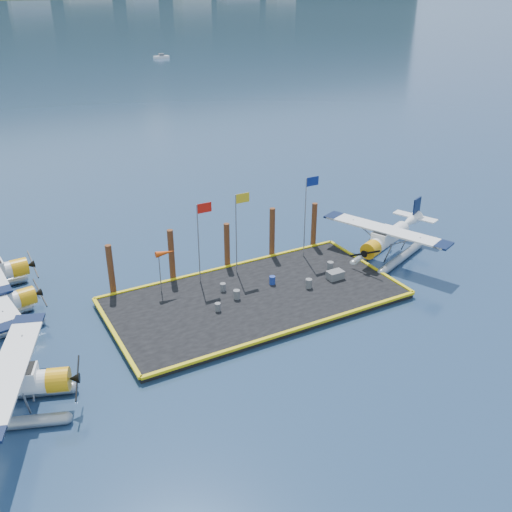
{
  "coord_description": "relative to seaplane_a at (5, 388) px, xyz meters",
  "views": [
    {
      "loc": [
        -16.7,
        -30.39,
        20.08
      ],
      "look_at": [
        1.16,
        2.0,
        2.38
      ],
      "focal_mm": 40.0,
      "sensor_mm": 36.0,
      "label": 1
    }
  ],
  "objects": [
    {
      "name": "ground",
      "position": [
        16.66,
        4.03,
        -1.63
      ],
      "size": [
        4000.0,
        4000.0,
        0.0
      ],
      "primitive_type": "plane",
      "color": "navy",
      "rests_on": "ground"
    },
    {
      "name": "dock",
      "position": [
        16.66,
        4.03,
        -1.43
      ],
      "size": [
        20.0,
        10.0,
        0.4
      ],
      "primitive_type": "cube",
      "color": "black",
      "rests_on": "ground"
    },
    {
      "name": "dock_bumpers",
      "position": [
        16.66,
        4.03,
        -1.14
      ],
      "size": [
        20.25,
        10.25,
        0.18
      ],
      "primitive_type": null,
      "color": "gold",
      "rests_on": "dock"
    },
    {
      "name": "seaplane_a",
      "position": [
        0.0,
        0.0,
        0.0
      ],
      "size": [
        9.76,
        10.37,
        3.73
      ],
      "rotation": [
        0.0,
        0.0,
        -1.92
      ],
      "color": "gray",
      "rests_on": "ground"
    },
    {
      "name": "seaplane_d",
      "position": [
        29.06,
        4.88,
        -0.0
      ],
      "size": [
        9.73,
        10.26,
        3.73
      ],
      "rotation": [
        0.0,
        0.0,
        1.96
      ],
      "color": "gray",
      "rests_on": "ground"
    },
    {
      "name": "drum_0",
      "position": [
        15.36,
        4.33,
        -0.9
      ],
      "size": [
        0.46,
        0.46,
        0.65
      ],
      "primitive_type": "cylinder",
      "color": "#58595D",
      "rests_on": "dock"
    },
    {
      "name": "drum_1",
      "position": [
        20.6,
        3.25,
        -0.89
      ],
      "size": [
        0.47,
        0.47,
        0.67
      ],
      "primitive_type": "cylinder",
      "color": "#58595D",
      "rests_on": "dock"
    },
    {
      "name": "drum_2",
      "position": [
        18.59,
        4.98,
        -0.92
      ],
      "size": [
        0.43,
        0.43,
        0.61
      ],
      "primitive_type": "cylinder",
      "color": "navy",
      "rests_on": "dock"
    },
    {
      "name": "drum_3",
      "position": [
        13.52,
        3.5,
        -0.95
      ],
      "size": [
        0.39,
        0.39,
        0.56
      ],
      "primitive_type": "cylinder",
      "color": "#58595D",
      "rests_on": "dock"
    },
    {
      "name": "drum_4",
      "position": [
        23.55,
        4.76,
        -0.88
      ],
      "size": [
        0.49,
        0.49,
        0.68
      ],
      "primitive_type": "cylinder",
      "color": "#58595D",
      "rests_on": "dock"
    },
    {
      "name": "drum_5",
      "position": [
        15.03,
        5.82,
        -0.94
      ],
      "size": [
        0.4,
        0.4,
        0.56
      ],
      "primitive_type": "cylinder",
      "color": "#58595D",
      "rests_on": "dock"
    },
    {
      "name": "crate",
      "position": [
        23.09,
        3.47,
        -0.93
      ],
      "size": [
        1.2,
        0.8,
        0.6
      ],
      "primitive_type": "cube",
      "color": "#58595D",
      "rests_on": "dock"
    },
    {
      "name": "flagpole_red",
      "position": [
        14.37,
        7.83,
        2.77
      ],
      "size": [
        1.14,
        0.08,
        6.0
      ],
      "color": "gray",
      "rests_on": "dock"
    },
    {
      "name": "flagpole_yellow",
      "position": [
        17.37,
        7.83,
        2.89
      ],
      "size": [
        1.14,
        0.08,
        6.2
      ],
      "color": "gray",
      "rests_on": "dock"
    },
    {
      "name": "flagpole_blue",
      "position": [
        23.36,
        7.83,
        3.06
      ],
      "size": [
        1.14,
        0.08,
        6.5
      ],
      "color": "gray",
      "rests_on": "dock"
    },
    {
      "name": "windsock",
      "position": [
        11.64,
        7.83,
        1.6
      ],
      "size": [
        1.4,
        0.44,
        3.12
      ],
      "color": "gray",
      "rests_on": "dock"
    },
    {
      "name": "piling_0",
      "position": [
        8.16,
        9.43,
        0.37
      ],
      "size": [
        0.44,
        0.44,
        4.0
      ],
      "primitive_type": "cylinder",
      "color": "#4E2916",
      "rests_on": "ground"
    },
    {
      "name": "piling_1",
      "position": [
        12.66,
        9.43,
        0.47
      ],
      "size": [
        0.44,
        0.44,
        4.2
      ],
      "primitive_type": "cylinder",
      "color": "#4E2916",
      "rests_on": "ground"
    },
    {
      "name": "piling_2",
      "position": [
        17.16,
        9.43,
        0.27
      ],
      "size": [
        0.44,
        0.44,
        3.8
      ],
      "primitive_type": "cylinder",
      "color": "#4E2916",
      "rests_on": "ground"
    },
    {
      "name": "piling_3",
      "position": [
        21.16,
        9.43,
        0.52
      ],
      "size": [
        0.44,
        0.44,
        4.3
      ],
      "primitive_type": "cylinder",
      "color": "#4E2916",
      "rests_on": "ground"
    },
    {
      "name": "piling_4",
      "position": [
        25.16,
        9.43,
        0.37
      ],
      "size": [
        0.44,
        0.44,
        4.0
      ],
      "primitive_type": "cylinder",
      "color": "#4E2916",
      "rests_on": "ground"
    }
  ]
}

